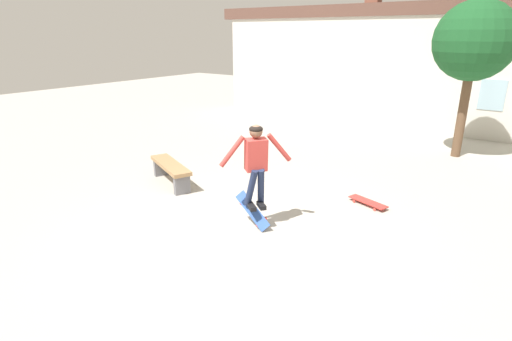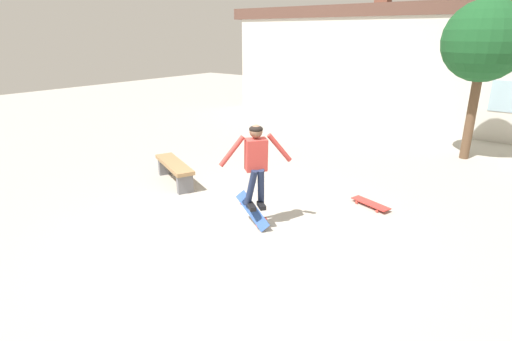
# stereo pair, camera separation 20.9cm
# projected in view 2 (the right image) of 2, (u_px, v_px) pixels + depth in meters

# --- Properties ---
(ground_plane) EXTENTS (40.00, 40.00, 0.00)m
(ground_plane) POSITION_uv_depth(u_px,v_px,m) (240.00, 231.00, 6.70)
(ground_plane) COLOR #A39E93
(building_backdrop) EXTENTS (15.80, 0.52, 5.44)m
(building_backdrop) POSITION_uv_depth(u_px,v_px,m) (423.00, 65.00, 12.99)
(building_backdrop) COLOR beige
(building_backdrop) RESTS_ON ground_plane
(tree_right) EXTENTS (1.96, 1.96, 3.94)m
(tree_right) POSITION_uv_depth(u_px,v_px,m) (484.00, 42.00, 9.63)
(tree_right) COLOR brown
(tree_right) RESTS_ON ground_plane
(park_bench) EXTENTS (1.59, 0.97, 0.47)m
(park_bench) POSITION_uv_depth(u_px,v_px,m) (174.00, 168.00, 8.73)
(park_bench) COLOR #99754C
(park_bench) RESTS_ON ground_plane
(skater) EXTENTS (0.80, 1.01, 1.41)m
(skater) POSITION_uv_depth(u_px,v_px,m) (256.00, 159.00, 6.42)
(skater) COLOR #B23833
(skateboard_flipping) EXTENTS (0.73, 0.25, 0.58)m
(skateboard_flipping) POSITION_uv_depth(u_px,v_px,m) (253.00, 211.00, 6.76)
(skateboard_flipping) COLOR #2D519E
(skateboard_resting) EXTENTS (0.82, 0.44, 0.08)m
(skateboard_resting) POSITION_uv_depth(u_px,v_px,m) (371.00, 203.00, 7.60)
(skateboard_resting) COLOR red
(skateboard_resting) RESTS_ON ground_plane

